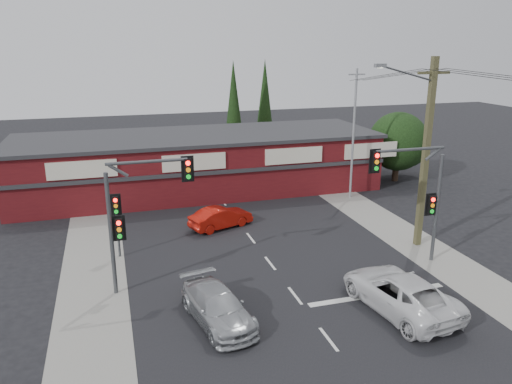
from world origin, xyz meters
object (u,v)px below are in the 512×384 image
object	(u,v)px
silver_suv	(218,307)
red_sedan	(221,217)
utility_pole	(424,148)
shop_building	(199,162)
white_suv	(400,292)

from	to	relation	value
silver_suv	red_sedan	bearing A→B (deg)	65.66
silver_suv	utility_pole	size ratio (longest dim) A/B	0.46
utility_pole	shop_building	bearing A→B (deg)	123.76
silver_suv	utility_pole	world-z (taller)	utility_pole
red_sedan	shop_building	xyz separation A→B (m)	(0.24, 8.33, 1.50)
silver_suv	red_sedan	xyz separation A→B (m)	(2.46, 10.27, -0.03)
white_suv	shop_building	bearing A→B (deg)	-84.55
white_suv	silver_suv	world-z (taller)	white_suv
shop_building	silver_suv	bearing A→B (deg)	-98.24
white_suv	utility_pole	bearing A→B (deg)	-136.68
white_suv	utility_pole	distance (m)	8.74
red_sedan	utility_pole	world-z (taller)	utility_pole
red_sedan	white_suv	bearing A→B (deg)	-176.95
white_suv	red_sedan	xyz separation A→B (m)	(-4.95, 11.46, -0.14)
white_suv	shop_building	world-z (taller)	shop_building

